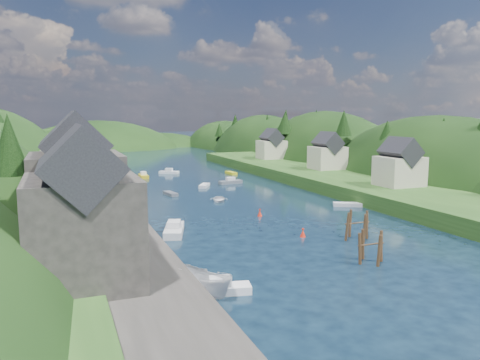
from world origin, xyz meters
name	(u,v)px	position (x,y,z in m)	size (l,w,h in m)	color
ground	(201,185)	(0.00, 50.00, 0.00)	(600.00, 600.00, 0.00)	black
hillside_right	(323,190)	(45.00, 75.00, -7.41)	(36.00, 245.56, 48.00)	black
far_hills	(124,171)	(1.22, 174.01, -10.80)	(103.00, 68.00, 44.00)	black
hill_trees	(186,130)	(0.94, 64.52, 11.00)	(90.00, 149.10, 11.70)	black
quay_left	(90,221)	(-24.00, 20.00, 1.00)	(12.00, 110.00, 2.00)	#2D2B28
terrace_left_grass	(30,223)	(-31.00, 20.00, 1.25)	(12.00, 110.00, 2.50)	#234719
quayside_buildings	(76,191)	(-26.00, 6.39, 7.09)	(8.00, 35.84, 12.90)	#2D2B28
boat_sheds	(67,172)	(-26.00, 39.00, 5.27)	(7.00, 21.00, 7.50)	#2D2D30
terrace_right	(331,180)	(25.00, 40.00, 1.20)	(16.00, 120.00, 2.40)	#234719
right_bank_cottages	(323,154)	(28.00, 48.33, 5.84)	(9.00, 59.24, 8.41)	beige
piling_cluster_near	(371,250)	(0.81, -4.99, 1.29)	(3.05, 2.86, 3.71)	#382314
piling_cluster_far	(357,228)	(4.70, 2.70, 1.40)	(3.34, 3.10, 3.93)	#382314
channel_buoy_near	(303,233)	(-0.57, 6.10, 0.48)	(0.70, 0.70, 1.10)	red
channel_buoy_far	(260,213)	(-0.69, 18.51, 0.48)	(0.70, 0.70, 1.10)	red
moored_boats	(230,218)	(-5.99, 16.53, 0.63)	(37.04, 91.05, 2.33)	silver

